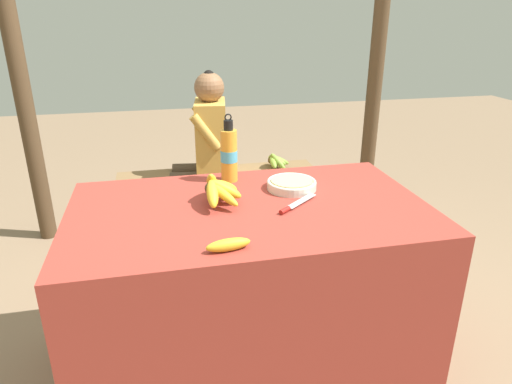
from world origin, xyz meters
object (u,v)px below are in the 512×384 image
Objects in this scene: wooden_bench at (219,183)px; water_bottle at (229,154)px; banana_bunch_ripe at (218,188)px; support_post_near at (14,48)px; seated_vendor at (205,143)px; support_post_far at (379,42)px; loose_banana_front at (228,245)px; banana_bunch_green at (276,160)px; knife at (293,206)px; serving_bowl at (292,184)px.

water_bottle is at bearing -94.65° from wooden_bench.
banana_bunch_ripe is 0.11× the size of support_post_near.
support_post_near is (-1.15, 0.21, 0.63)m from seated_vendor.
support_post_far is (1.33, 0.21, 0.63)m from seated_vendor.
loose_banana_front is 0.66× the size of banana_bunch_green.
knife is 0.17× the size of seated_vendor.
knife is (-0.05, -0.20, -0.01)m from serving_bowl.
serving_bowl is 0.61m from loose_banana_front.
seated_vendor reaches higher than wooden_bench.
support_post_far is (1.41, 1.51, 0.45)m from banana_bunch_ripe.
water_bottle is 0.68m from loose_banana_front.
support_post_near is (-1.35, 1.62, 0.51)m from knife.
banana_bunch_green is (0.62, 1.73, -0.30)m from loose_banana_front.
water_bottle is 1.21m from wooden_bench.
banana_bunch_green is (0.25, 1.24, -0.30)m from serving_bowl.
loose_banana_front is at bearing -126.88° from support_post_far.
support_post_far is at bearing 8.38° from wooden_bench.
seated_vendor is 0.45× the size of support_post_far.
banana_bunch_green is at bearing 78.39° from serving_bowl.
banana_bunch_green is (0.51, 0.02, -0.17)m from seated_vendor.
knife reaches higher than banana_bunch_green.
loose_banana_front is at bearing -99.59° from water_bottle.
banana_bunch_green is 1.85m from support_post_near.
banana_bunch_green is 0.09× the size of support_post_near.
water_bottle is 1.87m from support_post_far.
support_post_far reaches higher than wooden_bench.
support_post_far reaches higher than seated_vendor.
seated_vendor is at bearing 90.23° from water_bottle.
seated_vendor reaches higher than knife.
knife is 1.50m from banana_bunch_green.
water_bottle is 0.12× the size of support_post_far.
knife is at bearing 106.02° from seated_vendor.
seated_vendor is at bearing 86.40° from loose_banana_front.
loose_banana_front is at bearing 94.27° from seated_vendor.
seated_vendor reaches higher than serving_bowl.
serving_bowl is 0.70× the size of water_bottle.
banana_bunch_ripe is 0.31m from knife.
loose_banana_front is at bearing -96.54° from wooden_bench.
support_post_near is at bearing -2.42° from seated_vendor.
loose_banana_front is 1.80m from wooden_bench.
seated_vendor is (-0.26, 1.21, -0.13)m from serving_bowl.
water_bottle is 0.27× the size of seated_vendor.
wooden_bench is at bearing 97.64° from serving_bowl.
seated_vendor is at bearing 58.41° from knife.
water_bottle is 0.22× the size of wooden_bench.
serving_bowl is at bearing 53.59° from loose_banana_front.
seated_vendor is at bearing 86.29° from banana_bunch_ripe.
support_post_far is at bearing 12.65° from banana_bunch_green.
knife is 0.83× the size of banana_bunch_green.
water_bottle is at bearing 78.48° from knife.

